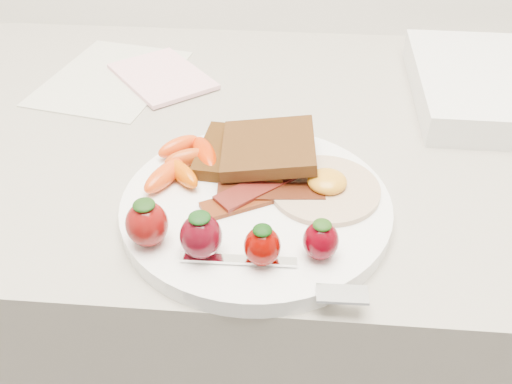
{
  "coord_description": "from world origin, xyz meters",
  "views": [
    {
      "loc": [
        0.01,
        1.09,
        1.28
      ],
      "look_at": [
        -0.02,
        1.53,
        0.93
      ],
      "focal_mm": 40.0,
      "sensor_mm": 36.0,
      "label": 1
    }
  ],
  "objects": [
    {
      "name": "fork",
      "position": [
        0.01,
        1.43,
        0.92
      ],
      "size": [
        0.16,
        0.05,
        0.0
      ],
      "color": "white",
      "rests_on": "plate"
    },
    {
      "name": "fried_egg",
      "position": [
        0.04,
        1.55,
        0.92
      ],
      "size": [
        0.14,
        0.14,
        0.02
      ],
      "color": "beige",
      "rests_on": "plate"
    },
    {
      "name": "notepad",
      "position": [
        -0.18,
        1.81,
        0.91
      ],
      "size": [
        0.17,
        0.18,
        0.01
      ],
      "primitive_type": "cube",
      "rotation": [
        0.0,
        0.0,
        0.69
      ],
      "color": "#FFBBC9",
      "rests_on": "paper_sheet"
    },
    {
      "name": "plate",
      "position": [
        -0.02,
        1.53,
        0.91
      ],
      "size": [
        0.27,
        0.27,
        0.02
      ],
      "primitive_type": "cylinder",
      "color": "white",
      "rests_on": "counter"
    },
    {
      "name": "strawberries",
      "position": [
        -0.05,
        1.46,
        0.94
      ],
      "size": [
        0.19,
        0.05,
        0.05
      ],
      "color": "maroon",
      "rests_on": "plate"
    },
    {
      "name": "bacon_strips",
      "position": [
        -0.02,
        1.54,
        0.92
      ],
      "size": [
        0.12,
        0.1,
        0.01
      ],
      "color": "#3E0F05",
      "rests_on": "plate"
    },
    {
      "name": "counter",
      "position": [
        0.0,
        1.7,
        0.45
      ],
      "size": [
        2.0,
        0.6,
        0.9
      ],
      "primitive_type": "cube",
      "color": "gray",
      "rests_on": "ground"
    },
    {
      "name": "toast_lower",
      "position": [
        -0.04,
        1.6,
        0.93
      ],
      "size": [
        0.11,
        0.11,
        0.01
      ],
      "primitive_type": "cube",
      "rotation": [
        0.0,
        0.0,
        -0.09
      ],
      "color": "#2F1D05",
      "rests_on": "plate"
    },
    {
      "name": "paper_sheet",
      "position": [
        -0.26,
        1.81,
        0.9
      ],
      "size": [
        0.2,
        0.25,
        0.0
      ],
      "primitive_type": "cube",
      "rotation": [
        0.0,
        0.0,
        -0.2
      ],
      "color": "beige",
      "rests_on": "counter"
    },
    {
      "name": "baby_carrots",
      "position": [
        -0.11,
        1.58,
        0.93
      ],
      "size": [
        0.08,
        0.11,
        0.02
      ],
      "color": "#C94612",
      "rests_on": "plate"
    },
    {
      "name": "toast_upper",
      "position": [
        -0.02,
        1.6,
        0.94
      ],
      "size": [
        0.1,
        0.1,
        0.02
      ],
      "primitive_type": "cube",
      "rotation": [
        0.0,
        -0.1,
        0.06
      ],
      "color": "black",
      "rests_on": "toast_lower"
    }
  ]
}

